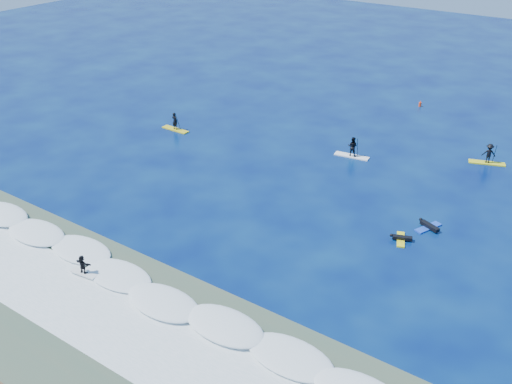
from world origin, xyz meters
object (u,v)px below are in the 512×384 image
Objects in this scene: wave_surfer at (83,266)px; marker_buoy at (420,104)px; sup_paddler_center at (352,148)px; sup_paddler_right at (489,155)px; prone_paddler_far at (429,226)px; prone_paddler_near at (401,238)px; sup_paddler_left at (175,124)px.

marker_buoy is at bearing 73.84° from wave_surfer.
sup_paddler_right is (10.00, 5.22, 0.02)m from sup_paddler_center.
sup_paddler_center is 1.41× the size of prone_paddler_far.
sup_paddler_right is at bearing -27.31° from prone_paddler_near.
sup_paddler_center is 4.65× the size of marker_buoy.
wave_surfer is at bearing -111.47° from sup_paddler_center.
prone_paddler_far is (26.04, -3.44, -0.48)m from sup_paddler_left.
sup_paddler_center reaches higher than prone_paddler_far.
wave_surfer reaches higher than prone_paddler_near.
prone_paddler_far is (9.47, -7.53, -0.63)m from sup_paddler_center.
sup_paddler_left reaches higher than marker_buoy.
marker_buoy is (-8.10, 25.42, 0.15)m from prone_paddler_near.
prone_paddler_near is 1.04× the size of wave_surfer.
sup_paddler_left is 25.75m from prone_paddler_near.
prone_paddler_far is 1.18× the size of wave_surfer.
marker_buoy reaches higher than prone_paddler_far.
marker_buoy is at bearing 49.80° from sup_paddler_left.
sup_paddler_right reaches higher than prone_paddler_far.
marker_buoy is at bearing 113.71° from sup_paddler_right.
sup_paddler_right is 33.63m from wave_surfer.
sup_paddler_center is at bearing -91.44° from marker_buoy.
sup_paddler_center is at bearing 14.68° from sup_paddler_left.
prone_paddler_near is 26.68m from marker_buoy.
prone_paddler_far is at bearing -68.39° from marker_buoy.
sup_paddler_right is (26.57, 9.31, 0.17)m from sup_paddler_left.
prone_paddler_far is 3.29× the size of marker_buoy.
sup_paddler_left is at bearing 105.47° from prone_paddler_far.
wave_surfer is 2.80× the size of marker_buoy.
sup_paddler_left is 28.15m from sup_paddler_right.
prone_paddler_far is at bearing -43.30° from prone_paddler_near.
marker_buoy is (6.13, 39.91, -0.46)m from wave_surfer.
prone_paddler_far is (0.98, 2.48, 0.02)m from prone_paddler_near.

